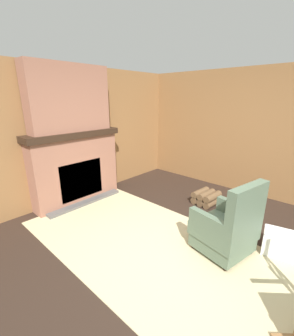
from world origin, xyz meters
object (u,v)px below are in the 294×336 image
object	(u,v)px
firewood_stack	(206,197)
laundry_basket	(282,244)
armchair	(227,229)
oil_lamp_vase	(35,129)
storage_case	(90,126)

from	to	relation	value
firewood_stack	laundry_basket	world-z (taller)	laundry_basket
firewood_stack	laundry_basket	distance (m)	1.62
armchair	laundry_basket	size ratio (longest dim) A/B	2.03
firewood_stack	oil_lamp_vase	bearing A→B (deg)	-131.84
armchair	oil_lamp_vase	size ratio (longest dim) A/B	3.81
firewood_stack	laundry_basket	size ratio (longest dim) A/B	0.94
firewood_stack	oil_lamp_vase	world-z (taller)	oil_lamp_vase
armchair	firewood_stack	size ratio (longest dim) A/B	2.17
armchair	storage_case	xyz separation A→B (m)	(-2.91, -0.02, 1.09)
armchair	firewood_stack	distance (m)	1.50
laundry_basket	storage_case	bearing A→B (deg)	-171.91
laundry_basket	oil_lamp_vase	bearing A→B (deg)	-156.00
laundry_basket	storage_case	size ratio (longest dim) A/B	2.56
armchair	laundry_basket	world-z (taller)	armchair
firewood_stack	laundry_basket	xyz separation A→B (m)	(1.47, -0.69, 0.03)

